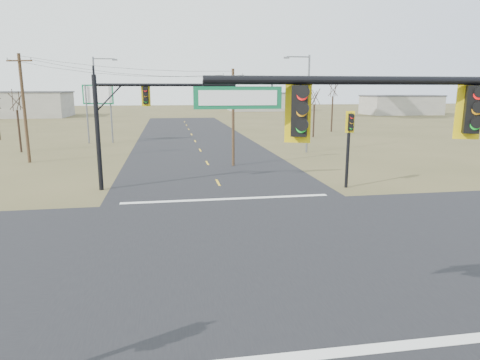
{
  "coord_description": "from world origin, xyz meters",
  "views": [
    {
      "loc": [
        -3.21,
        -16.16,
        6.22
      ],
      "look_at": [
        -0.33,
        1.0,
        2.52
      ],
      "focal_mm": 32.0,
      "sensor_mm": 36.0,
      "label": 1
    }
  ],
  "objects_px": {
    "utility_pole_near": "(233,116)",
    "mast_arm_far": "(146,107)",
    "pedestal_signal_ne": "(350,133)",
    "streetlight_c": "(98,96)",
    "bare_tree_d": "(333,88)",
    "highway_sign": "(98,102)",
    "mast_arm_near": "(479,139)",
    "bare_tree_a": "(16,100)",
    "bare_tree_c": "(315,96)",
    "streetlight_a": "(306,99)",
    "utility_pole_far": "(24,107)"
  },
  "relations": [
    {
      "from": "mast_arm_far",
      "to": "utility_pole_near",
      "type": "distance_m",
      "value": 9.75
    },
    {
      "from": "mast_arm_near",
      "to": "bare_tree_d",
      "type": "relative_size",
      "value": 1.31
    },
    {
      "from": "utility_pole_near",
      "to": "streetlight_a",
      "type": "bearing_deg",
      "value": 38.28
    },
    {
      "from": "utility_pole_far",
      "to": "streetlight_a",
      "type": "distance_m",
      "value": 25.52
    },
    {
      "from": "pedestal_signal_ne",
      "to": "bare_tree_c",
      "type": "xyz_separation_m",
      "value": [
        7.75,
        28.98,
        1.9
      ]
    },
    {
      "from": "pedestal_signal_ne",
      "to": "streetlight_a",
      "type": "relative_size",
      "value": 0.52
    },
    {
      "from": "utility_pole_near",
      "to": "highway_sign",
      "type": "relative_size",
      "value": 1.16
    },
    {
      "from": "utility_pole_near",
      "to": "mast_arm_far",
      "type": "bearing_deg",
      "value": -132.52
    },
    {
      "from": "utility_pole_near",
      "to": "bare_tree_a",
      "type": "height_order",
      "value": "utility_pole_near"
    },
    {
      "from": "utility_pole_far",
      "to": "mast_arm_far",
      "type": "bearing_deg",
      "value": -47.8
    },
    {
      "from": "bare_tree_a",
      "to": "bare_tree_c",
      "type": "xyz_separation_m",
      "value": [
        33.71,
        8.38,
        0.2
      ]
    },
    {
      "from": "mast_arm_far",
      "to": "utility_pole_near",
      "type": "relative_size",
      "value": 1.13
    },
    {
      "from": "bare_tree_d",
      "to": "streetlight_a",
      "type": "bearing_deg",
      "value": -118.1
    },
    {
      "from": "mast_arm_far",
      "to": "pedestal_signal_ne",
      "type": "relative_size",
      "value": 1.8
    },
    {
      "from": "mast_arm_near",
      "to": "highway_sign",
      "type": "height_order",
      "value": "mast_arm_near"
    },
    {
      "from": "pedestal_signal_ne",
      "to": "streetlight_c",
      "type": "height_order",
      "value": "streetlight_c"
    },
    {
      "from": "bare_tree_c",
      "to": "bare_tree_d",
      "type": "relative_size",
      "value": 0.88
    },
    {
      "from": "bare_tree_c",
      "to": "bare_tree_d",
      "type": "bearing_deg",
      "value": 52.44
    },
    {
      "from": "streetlight_c",
      "to": "bare_tree_a",
      "type": "relative_size",
      "value": 1.48
    },
    {
      "from": "bare_tree_d",
      "to": "pedestal_signal_ne",
      "type": "bearing_deg",
      "value": -109.88
    },
    {
      "from": "highway_sign",
      "to": "bare_tree_c",
      "type": "relative_size",
      "value": 0.98
    },
    {
      "from": "bare_tree_a",
      "to": "bare_tree_d",
      "type": "height_order",
      "value": "bare_tree_d"
    },
    {
      "from": "mast_arm_far",
      "to": "utility_pole_near",
      "type": "height_order",
      "value": "utility_pole_near"
    },
    {
      "from": "mast_arm_far",
      "to": "streetlight_c",
      "type": "bearing_deg",
      "value": 105.35
    },
    {
      "from": "utility_pole_near",
      "to": "streetlight_a",
      "type": "distance_m",
      "value": 10.57
    },
    {
      "from": "pedestal_signal_ne",
      "to": "utility_pole_near",
      "type": "distance_m",
      "value": 11.01
    },
    {
      "from": "streetlight_a",
      "to": "bare_tree_a",
      "type": "bearing_deg",
      "value": -166.64
    },
    {
      "from": "bare_tree_a",
      "to": "bare_tree_c",
      "type": "distance_m",
      "value": 34.73
    },
    {
      "from": "mast_arm_far",
      "to": "bare_tree_d",
      "type": "bearing_deg",
      "value": 53.15
    },
    {
      "from": "pedestal_signal_ne",
      "to": "utility_pole_far",
      "type": "relative_size",
      "value": 0.54
    },
    {
      "from": "bare_tree_c",
      "to": "bare_tree_d",
      "type": "height_order",
      "value": "bare_tree_d"
    },
    {
      "from": "bare_tree_d",
      "to": "bare_tree_c",
      "type": "bearing_deg",
      "value": -127.56
    },
    {
      "from": "mast_arm_near",
      "to": "mast_arm_far",
      "type": "bearing_deg",
      "value": 138.18
    },
    {
      "from": "pedestal_signal_ne",
      "to": "streetlight_c",
      "type": "xyz_separation_m",
      "value": [
        -19.01,
        26.06,
        1.98
      ]
    },
    {
      "from": "utility_pole_far",
      "to": "highway_sign",
      "type": "xyz_separation_m",
      "value": [
        4.08,
        13.28,
        -0.04
      ]
    },
    {
      "from": "mast_arm_near",
      "to": "streetlight_c",
      "type": "relative_size",
      "value": 1.06
    },
    {
      "from": "utility_pole_far",
      "to": "bare_tree_a",
      "type": "distance_m",
      "value": 7.35
    },
    {
      "from": "utility_pole_far",
      "to": "highway_sign",
      "type": "bearing_deg",
      "value": 72.94
    },
    {
      "from": "highway_sign",
      "to": "bare_tree_d",
      "type": "xyz_separation_m",
      "value": [
        32.03,
        8.61,
        1.62
      ]
    },
    {
      "from": "mast_arm_near",
      "to": "utility_pole_near",
      "type": "bearing_deg",
      "value": 118.16
    },
    {
      "from": "utility_pole_near",
      "to": "mast_arm_near",
      "type": "bearing_deg",
      "value": -86.16
    },
    {
      "from": "mast_arm_near",
      "to": "mast_arm_far",
      "type": "distance_m",
      "value": 20.49
    },
    {
      "from": "bare_tree_a",
      "to": "bare_tree_d",
      "type": "bearing_deg",
      "value": 21.22
    },
    {
      "from": "streetlight_c",
      "to": "bare_tree_a",
      "type": "xyz_separation_m",
      "value": [
        -6.95,
        -5.46,
        -0.27
      ]
    },
    {
      "from": "streetlight_c",
      "to": "bare_tree_c",
      "type": "relative_size",
      "value": 1.42
    },
    {
      "from": "mast_arm_far",
      "to": "pedestal_signal_ne",
      "type": "distance_m",
      "value": 12.82
    },
    {
      "from": "streetlight_c",
      "to": "bare_tree_d",
      "type": "relative_size",
      "value": 1.24
    },
    {
      "from": "bare_tree_c",
      "to": "bare_tree_a",
      "type": "bearing_deg",
      "value": -166.03
    },
    {
      "from": "streetlight_c",
      "to": "bare_tree_c",
      "type": "distance_m",
      "value": 26.92
    },
    {
      "from": "mast_arm_far",
      "to": "utility_pole_far",
      "type": "relative_size",
      "value": 0.97
    }
  ]
}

